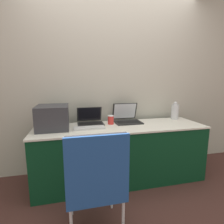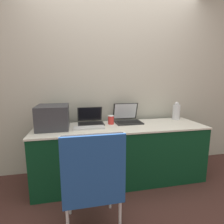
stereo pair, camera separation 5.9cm
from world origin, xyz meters
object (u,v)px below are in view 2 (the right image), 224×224
object	(u,v)px
printer	(53,116)
coffee_cup	(111,120)
laptop_left	(90,120)
laptop_right	(127,118)
metal_pitcher	(176,111)
external_keyboard	(89,128)
chair	(93,177)

from	to	relation	value
printer	coffee_cup	size ratio (longest dim) A/B	3.48
laptop_left	coffee_cup	world-z (taller)	laptop_left
laptop_right	metal_pitcher	bearing A→B (deg)	1.96
laptop_left	external_keyboard	world-z (taller)	laptop_left
metal_pitcher	chair	world-z (taller)	metal_pitcher
printer	metal_pitcher	distance (m)	1.74
printer	laptop_left	distance (m)	0.49
printer	chair	size ratio (longest dim) A/B	0.44
coffee_cup	chair	size ratio (longest dim) A/B	0.13
laptop_left	coffee_cup	distance (m)	0.28
chair	laptop_left	bearing A→B (deg)	85.95
external_keyboard	laptop_right	bearing A→B (deg)	22.43
laptop_left	laptop_right	xyz separation A→B (m)	(0.51, -0.01, 0.01)
coffee_cup	laptop_left	bearing A→B (deg)	163.41
external_keyboard	coffee_cup	size ratio (longest dim) A/B	3.19
chair	laptop_right	bearing A→B (deg)	60.46
laptop_right	printer	bearing A→B (deg)	-172.52
laptop_right	chair	world-z (taller)	laptop_right
laptop_right	external_keyboard	distance (m)	0.60
printer	coffee_cup	distance (m)	0.73
external_keyboard	printer	bearing A→B (deg)	166.77
external_keyboard	chair	world-z (taller)	chair
laptop_left	coffee_cup	xyz separation A→B (m)	(0.27, -0.08, 0.01)
coffee_cup	metal_pitcher	bearing A→B (deg)	5.17
printer	external_keyboard	distance (m)	0.46
external_keyboard	metal_pitcher	bearing A→B (deg)	10.87
external_keyboard	metal_pitcher	size ratio (longest dim) A/B	1.42
coffee_cup	chair	world-z (taller)	chair
laptop_left	external_keyboard	bearing A→B (deg)	-98.76
printer	laptop_left	xyz separation A→B (m)	(0.46, 0.14, -0.10)
metal_pitcher	chair	xyz separation A→B (m)	(-1.35, -1.06, -0.29)
printer	laptop_right	xyz separation A→B (m)	(0.97, 0.13, -0.10)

